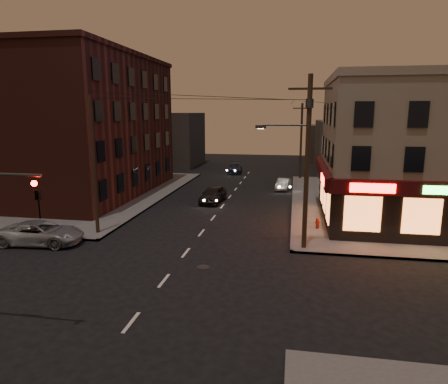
% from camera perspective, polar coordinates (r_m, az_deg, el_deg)
% --- Properties ---
extents(ground, '(120.00, 120.00, 0.00)m').
position_cam_1_polar(ground, '(20.13, -8.59, -12.43)').
color(ground, black).
rests_on(ground, ground).
extents(sidewalk_ne, '(24.00, 28.00, 0.15)m').
position_cam_1_polar(sidewalk_ne, '(39.15, 27.55, -1.77)').
color(sidewalk_ne, '#514F4C').
rests_on(sidewalk_ne, ground).
extents(sidewalk_nw, '(24.00, 28.00, 0.15)m').
position_cam_1_polar(sidewalk_nw, '(44.38, -23.01, 0.03)').
color(sidewalk_nw, '#514F4C').
rests_on(sidewalk_nw, ground).
extents(pizza_building, '(15.85, 12.85, 10.50)m').
position_cam_1_polar(pizza_building, '(32.51, 27.79, 5.22)').
color(pizza_building, gray).
rests_on(pizza_building, sidewalk_ne).
extents(brick_apartment, '(12.00, 20.00, 13.00)m').
position_cam_1_polar(brick_apartment, '(41.85, -19.64, 8.72)').
color(brick_apartment, '#4C1F18').
rests_on(brick_apartment, sidewalk_nw).
extents(bg_building_ne_a, '(10.00, 12.00, 7.00)m').
position_cam_1_polar(bg_building_ne_a, '(56.18, 18.23, 6.08)').
color(bg_building_ne_a, '#3F3D3A').
rests_on(bg_building_ne_a, ground).
extents(bg_building_nw, '(9.00, 10.00, 8.00)m').
position_cam_1_polar(bg_building_nw, '(62.54, -7.80, 7.47)').
color(bg_building_nw, '#3F3D3A').
rests_on(bg_building_nw, ground).
extents(bg_building_ne_b, '(8.00, 8.00, 6.00)m').
position_cam_1_polar(bg_building_ne_b, '(69.86, 14.99, 6.77)').
color(bg_building_ne_b, '#3F3D3A').
rests_on(bg_building_ne_b, ground).
extents(utility_pole_main, '(4.20, 0.44, 10.00)m').
position_cam_1_polar(utility_pole_main, '(23.35, 11.56, 5.42)').
color(utility_pole_main, '#382619').
rests_on(utility_pole_main, sidewalk_ne).
extents(utility_pole_far, '(0.26, 0.26, 9.00)m').
position_cam_1_polar(utility_pole_far, '(49.55, 10.95, 7.15)').
color(utility_pole_far, '#382619').
rests_on(utility_pole_far, sidewalk_ne).
extents(utility_pole_west, '(0.24, 0.24, 9.00)m').
position_cam_1_polar(utility_pole_west, '(27.38, -18.12, 3.59)').
color(utility_pole_west, '#382619').
rests_on(utility_pole_west, sidewalk_nw).
extents(suv_cross, '(5.31, 2.76, 1.43)m').
position_cam_1_polar(suv_cross, '(27.35, -24.68, -5.34)').
color(suv_cross, gray).
rests_on(suv_cross, ground).
extents(sedan_near, '(2.12, 4.49, 1.48)m').
position_cam_1_polar(sedan_near, '(36.28, -1.57, -0.34)').
color(sedan_near, black).
rests_on(sedan_near, ground).
extents(sedan_mid, '(1.65, 3.68, 1.17)m').
position_cam_1_polar(sedan_mid, '(42.77, 8.45, 1.11)').
color(sedan_mid, slate).
rests_on(sedan_mid, ground).
extents(sedan_far, '(2.30, 4.76, 1.34)m').
position_cam_1_polar(sedan_far, '(54.14, 1.58, 3.45)').
color(sedan_far, '#1C2338').
rests_on(sedan_far, ground).
extents(fire_hydrant, '(0.34, 0.34, 0.78)m').
position_cam_1_polar(fire_hydrant, '(28.45, 13.21, -4.26)').
color(fire_hydrant, maroon).
rests_on(fire_hydrant, sidewalk_ne).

